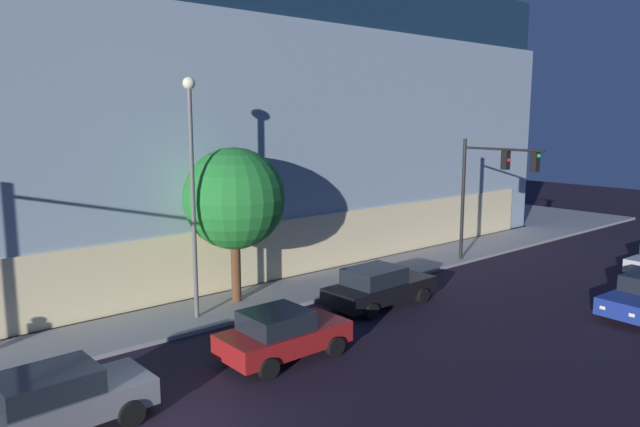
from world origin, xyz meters
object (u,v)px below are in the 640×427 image
at_px(modern_building, 211,120).
at_px(car_black, 379,286).
at_px(car_grey, 59,400).
at_px(car_red, 282,334).
at_px(traffic_light_far_corner, 491,177).
at_px(street_lamp_sidewalk, 192,171).
at_px(sidewalk_tree, 234,199).

relative_size(modern_building, car_black, 7.43).
distance_m(car_grey, car_red, 6.59).
distance_m(traffic_light_far_corner, car_black, 9.30).
height_order(street_lamp_sidewalk, sidewalk_tree, street_lamp_sidewalk).
distance_m(sidewalk_tree, car_grey, 10.67).
distance_m(modern_building, car_grey, 23.98).
bearing_deg(sidewalk_tree, street_lamp_sidewalk, -161.69).
xyz_separation_m(street_lamp_sidewalk, car_black, (6.35, -3.10, -4.71)).
height_order(car_grey, car_red, same).
bearing_deg(car_red, traffic_light_far_corner, 9.25).
relative_size(street_lamp_sidewalk, car_red, 2.11).
relative_size(modern_building, traffic_light_far_corner, 5.78).
bearing_deg(street_lamp_sidewalk, car_red, -85.82).
bearing_deg(street_lamp_sidewalk, modern_building, 57.53).
height_order(modern_building, sidewalk_tree, modern_building).
bearing_deg(car_black, car_red, -164.37).
distance_m(car_grey, car_black, 12.71).
bearing_deg(sidewalk_tree, traffic_light_far_corner, -13.91).
distance_m(street_lamp_sidewalk, car_grey, 9.20).
xyz_separation_m(modern_building, car_black, (-1.96, -16.16, -6.47)).
height_order(modern_building, car_red, modern_building).
distance_m(traffic_light_far_corner, sidewalk_tree, 13.05).
bearing_deg(car_grey, car_black, 8.00).
distance_m(modern_building, street_lamp_sidewalk, 15.58).
height_order(traffic_light_far_corner, car_red, traffic_light_far_corner).
xyz_separation_m(street_lamp_sidewalk, car_red, (0.35, -4.78, -4.72)).
distance_m(modern_building, car_red, 20.58).
height_order(car_red, car_black, car_black).
relative_size(street_lamp_sidewalk, car_grey, 2.09).
bearing_deg(car_black, car_grey, -172.00).
bearing_deg(car_black, traffic_light_far_corner, 4.59).
xyz_separation_m(modern_building, sidewalk_tree, (-6.15, -12.34, -3.00)).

